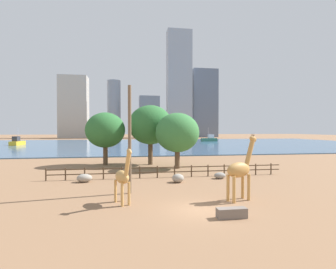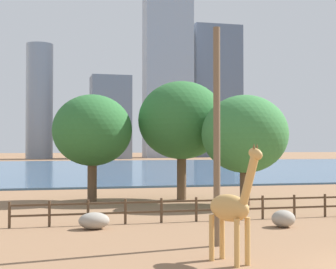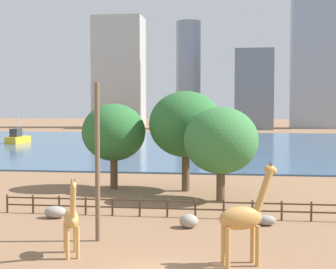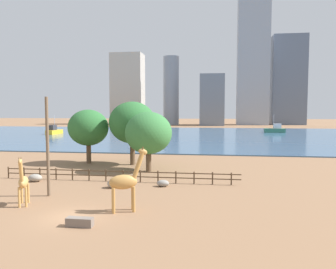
# 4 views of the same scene
# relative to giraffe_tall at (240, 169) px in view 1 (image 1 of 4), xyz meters

# --- Properties ---
(ground_plane) EXTENTS (400.00, 400.00, 0.00)m
(ground_plane) POSITION_rel_giraffe_tall_xyz_m (-3.58, 78.15, -2.31)
(ground_plane) COLOR #8C6647
(harbor_water) EXTENTS (180.00, 86.00, 0.20)m
(harbor_water) POSITION_rel_giraffe_tall_xyz_m (-3.58, 75.15, -2.21)
(harbor_water) COLOR #3D6084
(harbor_water) RESTS_ON ground
(giraffe_tall) EXTENTS (3.02, 1.68, 4.98)m
(giraffe_tall) POSITION_rel_giraffe_tall_xyz_m (0.00, 0.00, 0.00)
(giraffe_tall) COLOR #C18C47
(giraffe_tall) RESTS_ON ground
(giraffe_companion) EXTENTS (1.45, 2.48, 4.16)m
(giraffe_companion) POSITION_rel_giraffe_tall_xyz_m (-8.62, 0.35, -0.39)
(giraffe_companion) COLOR tan
(giraffe_companion) RESTS_ON ground
(utility_pole) EXTENTS (0.28, 0.28, 8.92)m
(utility_pole) POSITION_rel_giraffe_tall_xyz_m (-8.09, 3.44, 2.15)
(utility_pole) COLOR brown
(utility_pole) RESTS_ON ground
(boulder_near_fence) EXTENTS (1.51, 1.09, 0.82)m
(boulder_near_fence) POSITION_rel_giraffe_tall_xyz_m (-12.54, 8.84, -1.90)
(boulder_near_fence) COLOR gray
(boulder_near_fence) RESTS_ON ground
(boulder_by_pole) EXTENTS (1.18, 1.14, 0.85)m
(boulder_by_pole) POSITION_rel_giraffe_tall_xyz_m (-3.28, 7.24, -1.89)
(boulder_by_pole) COLOR gray
(boulder_by_pole) RESTS_ON ground
(boulder_small) EXTENTS (1.25, 0.89, 0.67)m
(boulder_small) POSITION_rel_giraffe_tall_xyz_m (1.56, 8.50, -1.98)
(boulder_small) COLOR gray
(boulder_small) RESTS_ON ground
(feeding_trough) EXTENTS (1.80, 0.60, 0.60)m
(feeding_trough) POSITION_rel_giraffe_tall_xyz_m (-2.16, -3.59, -2.01)
(feeding_trough) COLOR #72665B
(feeding_trough) RESTS_ON ground
(enclosure_fence) EXTENTS (26.12, 0.14, 1.30)m
(enclosure_fence) POSITION_rel_giraffe_tall_xyz_m (-3.80, 10.15, -1.56)
(enclosure_fence) COLOR #4C3826
(enclosure_fence) RESTS_ON ground
(tree_left_large) EXTENTS (6.56, 6.56, 8.96)m
(tree_left_large) POSITION_rel_giraffe_tall_xyz_m (-4.80, 21.09, 3.66)
(tree_left_large) COLOR brown
(tree_left_large) RESTS_ON ground
(tree_center_broad) EXTENTS (5.93, 5.93, 7.55)m
(tree_center_broad) POSITION_rel_giraffe_tall_xyz_m (-1.55, 16.52, 2.55)
(tree_center_broad) COLOR brown
(tree_center_broad) RESTS_ON ground
(tree_right_tall) EXTENTS (5.83, 5.83, 7.84)m
(tree_right_tall) POSITION_rel_giraffe_tall_xyz_m (-11.48, 21.52, 2.87)
(tree_right_tall) COLOR brown
(tree_right_tall) RESTS_ON ground
(boat_ferry) EXTENTS (2.79, 6.73, 5.94)m
(boat_ferry) POSITION_rel_giraffe_tall_xyz_m (-43.59, 73.33, -1.12)
(boat_ferry) COLOR gold
(boat_ferry) RESTS_ON harbor_water
(boat_sailboat) EXTENTS (6.81, 2.49, 6.11)m
(boat_sailboat) POSITION_rel_giraffe_tall_xyz_m (27.16, 91.04, -1.09)
(boat_sailboat) COLOR #337259
(boat_sailboat) RESTS_ON harbor_water
(skyline_tower_needle) EXTENTS (16.34, 8.47, 71.64)m
(skyline_tower_needle) POSITION_rel_giraffe_tall_xyz_m (26.53, 154.76, 33.51)
(skyline_tower_needle) COLOR #939EAD
(skyline_tower_needle) RESTS_ON ground
(skyline_block_central) EXTENTS (8.31, 8.31, 36.02)m
(skyline_block_central) POSITION_rel_giraffe_tall_xyz_m (-16.22, 149.41, 15.70)
(skyline_block_central) COLOR gray
(skyline_block_central) RESTS_ON ground
(skyline_tower_glass) EXTENTS (12.27, 9.85, 25.83)m
(skyline_tower_glass) POSITION_rel_giraffe_tall_xyz_m (5.46, 144.36, 10.60)
(skyline_tower_glass) COLOR slate
(skyline_tower_glass) RESTS_ON ground
(skyline_block_left) EXTENTS (17.31, 12.24, 39.02)m
(skyline_block_left) POSITION_rel_giraffe_tall_xyz_m (-41.54, 155.51, 17.19)
(skyline_block_left) COLOR #B7B2A8
(skyline_block_left) RESTS_ON ground
(skyline_block_right) EXTENTS (17.52, 9.68, 47.40)m
(skyline_block_right) POSITION_rel_giraffe_tall_xyz_m (45.71, 159.97, 21.39)
(skyline_block_right) COLOR slate
(skyline_block_right) RESTS_ON ground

